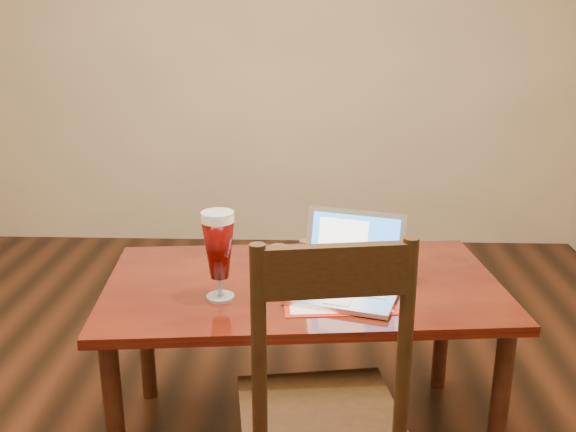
{
  "coord_description": "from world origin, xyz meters",
  "views": [
    {
      "loc": [
        0.38,
        -1.95,
        1.6
      ],
      "look_at": [
        0.3,
        0.21,
        0.91
      ],
      "focal_mm": 40.0,
      "sensor_mm": 36.0,
      "label": 1
    }
  ],
  "objects": [
    {
      "name": "dining_table",
      "position": [
        0.35,
        0.19,
        0.61
      ],
      "size": [
        1.5,
        0.94,
        0.98
      ],
      "rotation": [
        0.0,
        0.0,
        0.1
      ],
      "color": "#53180B",
      "rests_on": "ground"
    },
    {
      "name": "dining_chair",
      "position": [
        0.42,
        -0.38,
        0.51
      ],
      "size": [
        0.52,
        0.5,
        1.08
      ],
      "rotation": [
        0.0,
        0.0,
        0.16
      ],
      "color": "black",
      "rests_on": "ground"
    }
  ]
}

